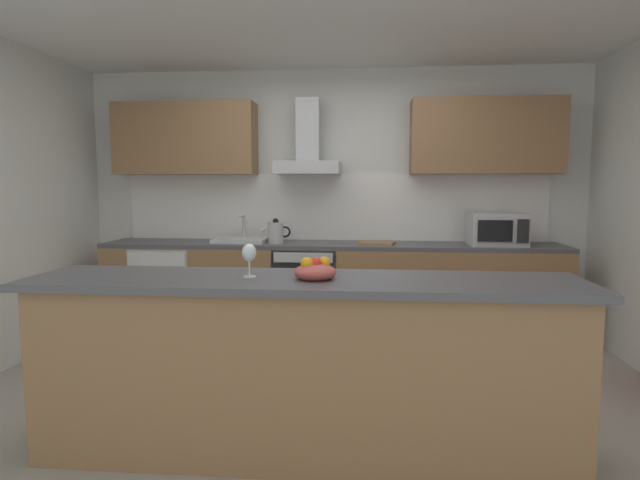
{
  "coord_description": "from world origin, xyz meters",
  "views": [
    {
      "loc": [
        0.37,
        -3.44,
        1.45
      ],
      "look_at": [
        0.01,
        0.38,
        1.05
      ],
      "focal_mm": 29.39,
      "sensor_mm": 36.0,
      "label": 1
    }
  ],
  "objects_px": {
    "chopping_board": "(376,243)",
    "range_hood": "(308,150)",
    "refrigerator": "(169,289)",
    "oven": "(307,288)",
    "fruit_bowl": "(315,271)",
    "wine_glass": "(249,254)",
    "sink": "(241,239)",
    "microwave": "(497,229)",
    "kettle": "(276,232)"
  },
  "relations": [
    {
      "from": "microwave",
      "to": "kettle",
      "type": "xyz_separation_m",
      "value": [
        -2.06,
        -0.01,
        -0.04
      ]
    },
    {
      "from": "refrigerator",
      "to": "wine_glass",
      "type": "xyz_separation_m",
      "value": [
        1.35,
        -2.27,
        0.67
      ]
    },
    {
      "from": "microwave",
      "to": "wine_glass",
      "type": "height_order",
      "value": "microwave"
    },
    {
      "from": "refrigerator",
      "to": "range_hood",
      "type": "bearing_deg",
      "value": 5.46
    },
    {
      "from": "microwave",
      "to": "chopping_board",
      "type": "xyz_separation_m",
      "value": [
        -1.11,
        0.0,
        -0.14
      ]
    },
    {
      "from": "fruit_bowl",
      "to": "chopping_board",
      "type": "bearing_deg",
      "value": 81.49
    },
    {
      "from": "microwave",
      "to": "chopping_board",
      "type": "bearing_deg",
      "value": 179.78
    },
    {
      "from": "sink",
      "to": "refrigerator",
      "type": "bearing_deg",
      "value": -178.94
    },
    {
      "from": "microwave",
      "to": "chopping_board",
      "type": "height_order",
      "value": "microwave"
    },
    {
      "from": "wine_glass",
      "to": "fruit_bowl",
      "type": "height_order",
      "value": "wine_glass"
    },
    {
      "from": "sink",
      "to": "chopping_board",
      "type": "bearing_deg",
      "value": -1.53
    },
    {
      "from": "sink",
      "to": "fruit_bowl",
      "type": "height_order",
      "value": "sink"
    },
    {
      "from": "sink",
      "to": "chopping_board",
      "type": "xyz_separation_m",
      "value": [
        1.3,
        -0.03,
        -0.02
      ]
    },
    {
      "from": "fruit_bowl",
      "to": "chopping_board",
      "type": "distance_m",
      "value": 2.3
    },
    {
      "from": "refrigerator",
      "to": "wine_glass",
      "type": "relative_size",
      "value": 4.78
    },
    {
      "from": "microwave",
      "to": "sink",
      "type": "xyz_separation_m",
      "value": [
        -2.41,
        0.04,
        -0.12
      ]
    },
    {
      "from": "oven",
      "to": "range_hood",
      "type": "relative_size",
      "value": 1.11
    },
    {
      "from": "kettle",
      "to": "chopping_board",
      "type": "bearing_deg",
      "value": 0.6
    },
    {
      "from": "microwave",
      "to": "fruit_bowl",
      "type": "relative_size",
      "value": 2.27
    },
    {
      "from": "sink",
      "to": "range_hood",
      "type": "height_order",
      "value": "range_hood"
    },
    {
      "from": "chopping_board",
      "to": "range_hood",
      "type": "bearing_deg",
      "value": 166.9
    },
    {
      "from": "oven",
      "to": "wine_glass",
      "type": "bearing_deg",
      "value": -90.8
    },
    {
      "from": "oven",
      "to": "chopping_board",
      "type": "relative_size",
      "value": 2.35
    },
    {
      "from": "sink",
      "to": "wine_glass",
      "type": "relative_size",
      "value": 2.81
    },
    {
      "from": "kettle",
      "to": "fruit_bowl",
      "type": "xyz_separation_m",
      "value": [
        0.61,
        -2.26,
        0.01
      ]
    },
    {
      "from": "refrigerator",
      "to": "range_hood",
      "type": "relative_size",
      "value": 1.18
    },
    {
      "from": "chopping_board",
      "to": "microwave",
      "type": "bearing_deg",
      "value": -0.22
    },
    {
      "from": "kettle",
      "to": "wine_glass",
      "type": "distance_m",
      "value": 2.26
    },
    {
      "from": "sink",
      "to": "kettle",
      "type": "relative_size",
      "value": 1.73
    },
    {
      "from": "refrigerator",
      "to": "sink",
      "type": "distance_m",
      "value": 0.89
    },
    {
      "from": "oven",
      "to": "microwave",
      "type": "bearing_deg",
      "value": -0.9
    },
    {
      "from": "sink",
      "to": "wine_glass",
      "type": "distance_m",
      "value": 2.37
    },
    {
      "from": "range_hood",
      "to": "refrigerator",
      "type": "bearing_deg",
      "value": -174.54
    },
    {
      "from": "sink",
      "to": "wine_glass",
      "type": "xyz_separation_m",
      "value": [
        0.61,
        -2.29,
        0.17
      ]
    },
    {
      "from": "oven",
      "to": "refrigerator",
      "type": "height_order",
      "value": "oven"
    },
    {
      "from": "sink",
      "to": "wine_glass",
      "type": "height_order",
      "value": "sink"
    },
    {
      "from": "sink",
      "to": "microwave",
      "type": "bearing_deg",
      "value": -0.92
    },
    {
      "from": "fruit_bowl",
      "to": "chopping_board",
      "type": "relative_size",
      "value": 0.65
    },
    {
      "from": "range_hood",
      "to": "fruit_bowl",
      "type": "distance_m",
      "value": 2.56
    },
    {
      "from": "oven",
      "to": "chopping_board",
      "type": "height_order",
      "value": "chopping_board"
    },
    {
      "from": "wine_glass",
      "to": "fruit_bowl",
      "type": "bearing_deg",
      "value": -2.91
    },
    {
      "from": "range_hood",
      "to": "fruit_bowl",
      "type": "relative_size",
      "value": 3.27
    },
    {
      "from": "refrigerator",
      "to": "fruit_bowl",
      "type": "relative_size",
      "value": 3.86
    },
    {
      "from": "microwave",
      "to": "fruit_bowl",
      "type": "bearing_deg",
      "value": -122.56
    },
    {
      "from": "kettle",
      "to": "fruit_bowl",
      "type": "bearing_deg",
      "value": -74.86
    },
    {
      "from": "oven",
      "to": "refrigerator",
      "type": "distance_m",
      "value": 1.38
    },
    {
      "from": "sink",
      "to": "fruit_bowl",
      "type": "xyz_separation_m",
      "value": [
        0.96,
        -2.31,
        0.08
      ]
    },
    {
      "from": "sink",
      "to": "range_hood",
      "type": "bearing_deg",
      "value": 10.42
    },
    {
      "from": "microwave",
      "to": "wine_glass",
      "type": "relative_size",
      "value": 2.81
    },
    {
      "from": "oven",
      "to": "fruit_bowl",
      "type": "relative_size",
      "value": 3.64
    }
  ]
}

